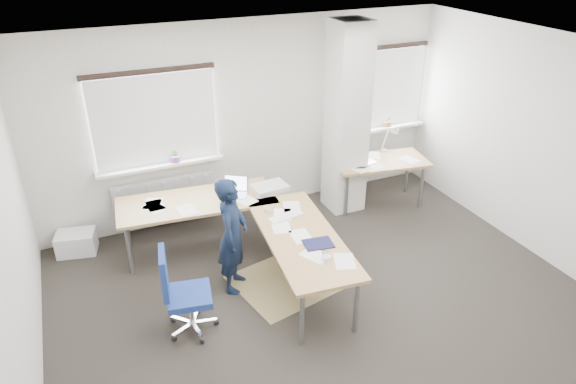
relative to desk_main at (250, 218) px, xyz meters
name	(u,v)px	position (x,y,z in m)	size (l,w,h in m)	color
ground	(326,303)	(0.53, -1.05, -0.69)	(6.00, 6.00, 0.00)	black
room_shell	(327,146)	(0.71, -0.59, 1.05)	(6.04, 5.04, 2.82)	beige
floor_mat	(289,280)	(0.31, -0.49, -0.69)	(1.24, 1.05, 0.01)	#907E4E
white_crate	(76,243)	(-2.01, 1.20, -0.55)	(0.49, 0.34, 0.29)	white
desk_main	(250,218)	(0.00, 0.00, 0.00)	(2.41, 2.83, 0.96)	#9E7144
desk_side	(380,163)	(2.35, 0.76, -0.01)	(1.50, 0.93, 1.22)	#9E7144
task_chair	(187,309)	(-1.02, -0.84, -0.41)	(0.56, 0.55, 1.02)	navy
person	(233,235)	(-0.32, -0.32, 0.02)	(0.52, 0.34, 1.43)	black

